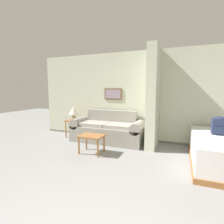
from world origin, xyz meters
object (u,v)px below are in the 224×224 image
at_px(table_lamp, 74,111).
at_px(backpack, 219,125).
at_px(couch, 108,130).
at_px(coffee_table, 92,138).

bearing_deg(table_lamp, backpack, -7.34).
height_order(couch, coffee_table, couch).
height_order(coffee_table, table_lamp, table_lamp).
xyz_separation_m(coffee_table, backpack, (2.69, 0.58, 0.40)).
relative_size(coffee_table, backpack, 1.53).
bearing_deg(table_lamp, coffee_table, -41.60).
bearing_deg(coffee_table, couch, 91.21).
height_order(couch, backpack, backpack).
xyz_separation_m(couch, coffee_table, (0.02, -1.04, 0.03)).
height_order(table_lamp, backpack, table_lamp).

